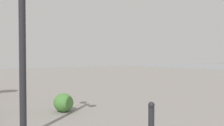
{
  "coord_description": "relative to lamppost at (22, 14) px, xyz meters",
  "views": [
    {
      "loc": [
        0.39,
        1.98,
        1.71
      ],
      "look_at": [
        10.37,
        -4.67,
        1.39
      ],
      "focal_mm": 35.96,
      "sensor_mm": 36.0,
      "label": 1
    }
  ],
  "objects": [
    {
      "name": "shrub_round",
      "position": [
        1.66,
        -1.55,
        -2.33
      ],
      "size": [
        0.67,
        0.6,
        0.57
      ],
      "color": "#477F38",
      "rests_on": "ground"
    },
    {
      "name": "bollard_mid",
      "position": [
        -1.73,
        -2.06,
        -2.18
      ],
      "size": [
        0.13,
        0.13,
        0.82
      ],
      "color": "#232328",
      "rests_on": "ground"
    },
    {
      "name": "lamppost",
      "position": [
        0.0,
        0.0,
        0.0
      ],
      "size": [
        0.98,
        0.28,
        3.9
      ],
      "color": "#232328",
      "rests_on": "ground"
    }
  ]
}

